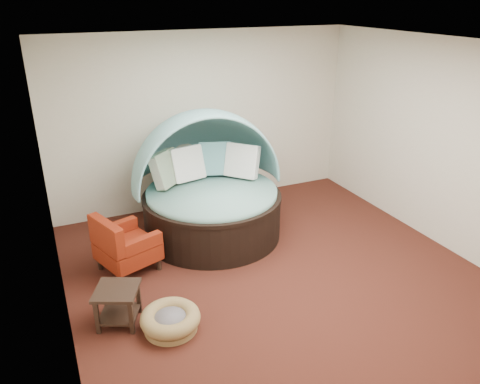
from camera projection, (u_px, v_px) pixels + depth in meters
name	position (u px, v px, depth m)	size (l,w,h in m)	color
floor	(275.00, 272.00, 5.99)	(5.00, 5.00, 0.00)	#491C14
wall_back	(204.00, 121.00, 7.54)	(5.00, 5.00, 0.00)	beige
wall_front	(445.00, 282.00, 3.35)	(5.00, 5.00, 0.00)	beige
wall_left	(50.00, 208.00, 4.50)	(5.00, 5.00, 0.00)	beige
wall_right	(439.00, 144.00, 6.39)	(5.00, 5.00, 0.00)	beige
ceiling	(283.00, 45.00, 4.89)	(5.00, 5.00, 0.00)	white
canopy_daybed	(209.00, 179.00, 6.70)	(2.21, 2.09, 1.82)	black
pet_basket	(170.00, 320.00, 4.95)	(0.78, 0.78, 0.22)	olive
red_armchair	(124.00, 246.00, 5.89)	(0.86, 0.86, 0.79)	black
side_table	(118.00, 301.00, 4.99)	(0.59, 0.59, 0.43)	black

